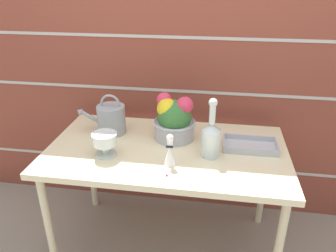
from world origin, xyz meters
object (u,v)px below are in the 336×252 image
object	(u,v)px
glass_decanter	(211,137)
wire_tray	(250,146)
crystal_pedestal_bowl	(105,141)
watering_can	(111,119)
figurine_vase	(170,153)
flower_planter	(174,119)

from	to	relation	value
glass_decanter	wire_tray	world-z (taller)	glass_decanter
glass_decanter	wire_tray	bearing A→B (deg)	29.07
crystal_pedestal_bowl	watering_can	bearing A→B (deg)	101.38
watering_can	crystal_pedestal_bowl	bearing A→B (deg)	-78.62
watering_can	crystal_pedestal_bowl	world-z (taller)	watering_can
watering_can	wire_tray	world-z (taller)	watering_can
crystal_pedestal_bowl	wire_tray	size ratio (longest dim) A/B	0.46
watering_can	figurine_vase	world-z (taller)	watering_can
watering_can	flower_planter	xyz separation A→B (m)	(0.40, -0.01, 0.03)
crystal_pedestal_bowl	glass_decanter	bearing A→B (deg)	8.37
crystal_pedestal_bowl	glass_decanter	xyz separation A→B (m)	(0.57, 0.08, 0.03)
glass_decanter	figurine_vase	size ratio (longest dim) A/B	1.92
crystal_pedestal_bowl	flower_planter	xyz separation A→B (m)	(0.34, 0.27, 0.04)
watering_can	glass_decanter	xyz separation A→B (m)	(0.62, -0.19, 0.02)
wire_tray	watering_can	bearing A→B (deg)	175.23
crystal_pedestal_bowl	figurine_vase	world-z (taller)	figurine_vase
crystal_pedestal_bowl	figurine_vase	xyz separation A→B (m)	(0.36, -0.04, -0.01)
flower_planter	wire_tray	distance (m)	0.47
watering_can	glass_decanter	world-z (taller)	glass_decanter
figurine_vase	wire_tray	xyz separation A→B (m)	(0.43, 0.25, -0.06)
crystal_pedestal_bowl	wire_tray	distance (m)	0.82
watering_can	crystal_pedestal_bowl	xyz separation A→B (m)	(0.06, -0.28, -0.01)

